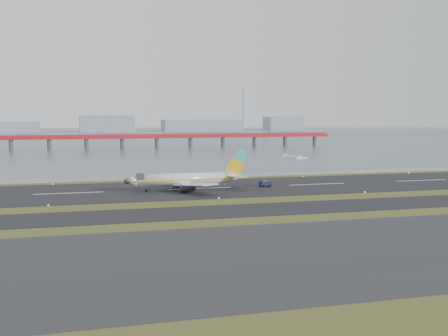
% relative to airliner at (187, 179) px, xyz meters
% --- Properties ---
extents(ground, '(1000.00, 1000.00, 0.00)m').
position_rel_airliner_xyz_m(ground, '(4.85, -27.15, -3.46)').
color(ground, '#3A4819').
rests_on(ground, ground).
extents(apron_strip, '(1000.00, 50.00, 0.10)m').
position_rel_airliner_xyz_m(apron_strip, '(4.85, -82.15, -3.41)').
color(apron_strip, '#292A2C').
rests_on(apron_strip, ground).
extents(taxiway_strip, '(1000.00, 18.00, 0.10)m').
position_rel_airliner_xyz_m(taxiway_strip, '(4.85, -39.15, -3.41)').
color(taxiway_strip, black).
rests_on(taxiway_strip, ground).
extents(runway_strip, '(1000.00, 45.00, 0.10)m').
position_rel_airliner_xyz_m(runway_strip, '(4.85, 2.85, -3.41)').
color(runway_strip, black).
rests_on(runway_strip, ground).
extents(seawall, '(1000.00, 2.50, 1.00)m').
position_rel_airliner_xyz_m(seawall, '(4.85, 32.85, -2.96)').
color(seawall, gray).
rests_on(seawall, ground).
extents(bay_water, '(1400.00, 800.00, 1.30)m').
position_rel_airliner_xyz_m(bay_water, '(4.85, 432.85, -3.46)').
color(bay_water, '#4C5C6C').
rests_on(bay_water, ground).
extents(red_pier, '(260.00, 5.00, 10.20)m').
position_rel_airliner_xyz_m(red_pier, '(24.85, 222.85, 3.82)').
color(red_pier, red).
rests_on(red_pier, ground).
extents(far_shoreline, '(1400.00, 80.00, 60.50)m').
position_rel_airliner_xyz_m(far_shoreline, '(18.47, 592.85, 2.61)').
color(far_shoreline, '#8A97A3').
rests_on(far_shoreline, ground).
extents(airliner, '(38.52, 32.89, 12.80)m').
position_rel_airliner_xyz_m(airliner, '(0.00, 0.00, 0.00)').
color(airliner, silver).
rests_on(airliner, ground).
extents(pushback_tug, '(3.79, 2.51, 2.28)m').
position_rel_airliner_xyz_m(pushback_tug, '(25.95, 1.56, -2.35)').
color(pushback_tug, '#121933').
rests_on(pushback_tug, ground).
extents(workboat_near, '(7.13, 2.88, 1.69)m').
position_rel_airliner_xyz_m(workboat_near, '(82.55, 103.96, -2.92)').
color(workboat_near, silver).
rests_on(workboat_near, ground).
extents(workboat_far, '(8.27, 5.23, 1.92)m').
position_rel_airliner_xyz_m(workboat_far, '(81.93, 120.44, -2.85)').
color(workboat_far, silver).
rests_on(workboat_far, ground).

